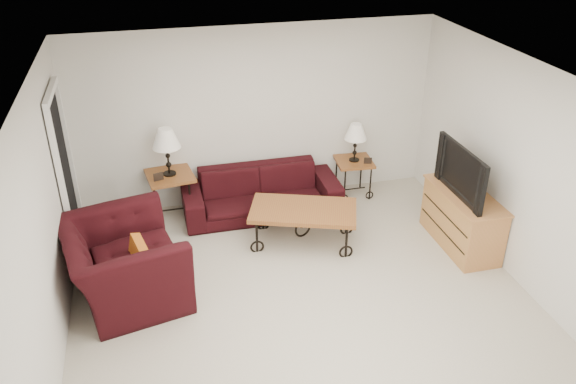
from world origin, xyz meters
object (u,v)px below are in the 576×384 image
at_px(lamp_left, 167,152).
at_px(lamp_right, 355,142).
at_px(tv_stand, 462,219).
at_px(sofa, 261,192).
at_px(side_table_right, 353,178).
at_px(coffee_table, 303,226).
at_px(backpack, 343,201).
at_px(armchair, 124,263).
at_px(side_table_left, 172,196).
at_px(television, 468,171).

relative_size(lamp_left, lamp_right, 1.17).
bearing_deg(tv_stand, sofa, 148.28).
xyz_separation_m(side_table_right, lamp_left, (-2.61, 0.00, 0.70)).
bearing_deg(coffee_table, backpack, 36.80).
height_order(coffee_table, backpack, coffee_table).
distance_m(sofa, armchair, 2.35).
height_order(coffee_table, tv_stand, tv_stand).
xyz_separation_m(side_table_right, lamp_right, (0.00, 0.00, 0.56)).
xyz_separation_m(lamp_right, backpack, (-0.33, -0.52, -0.62)).
xyz_separation_m(side_table_left, side_table_right, (2.61, 0.00, -0.05)).
relative_size(lamp_right, backpack, 1.27).
xyz_separation_m(sofa, coffee_table, (0.36, -0.88, -0.07)).
bearing_deg(side_table_right, side_table_left, 180.00).
relative_size(side_table_left, coffee_table, 0.49).
xyz_separation_m(sofa, lamp_right, (1.41, 0.18, 0.52)).
bearing_deg(side_table_left, television, -24.62).
xyz_separation_m(sofa, television, (2.26, -1.41, 0.73)).
height_order(side_table_left, side_table_right, side_table_left).
xyz_separation_m(side_table_left, tv_stand, (3.48, -1.59, 0.04)).
xyz_separation_m(armchair, backpack, (2.90, 1.12, -0.22)).
relative_size(side_table_right, tv_stand, 0.46).
distance_m(armchair, television, 4.13).
xyz_separation_m(side_table_left, backpack, (2.28, -0.52, -0.11)).
bearing_deg(tv_stand, side_table_right, 118.75).
distance_m(side_table_left, lamp_left, 0.65).
bearing_deg(armchair, backpack, -81.24).
height_order(coffee_table, television, television).
bearing_deg(lamp_left, backpack, -12.93).
bearing_deg(television, coffee_table, -105.46).
distance_m(side_table_left, tv_stand, 3.83).
bearing_deg(coffee_table, side_table_right, 45.31).
distance_m(sofa, tv_stand, 2.68).
bearing_deg(lamp_right, armchair, -153.03).
distance_m(side_table_left, side_table_right, 2.61).
height_order(side_table_right, television, television).
bearing_deg(tv_stand, television, 180.00).
xyz_separation_m(armchair, television, (4.08, 0.06, 0.60)).
bearing_deg(coffee_table, sofa, 111.99).
bearing_deg(lamp_left, sofa, -8.48).
relative_size(sofa, tv_stand, 1.77).
bearing_deg(side_table_left, side_table_right, 0.00).
distance_m(side_table_right, armchair, 3.63).
distance_m(side_table_left, armchair, 1.76).
height_order(armchair, television, television).
xyz_separation_m(television, backpack, (-1.18, 1.06, -0.82)).
distance_m(sofa, coffee_table, 0.95).
distance_m(side_table_left, backpack, 2.34).
distance_m(sofa, side_table_left, 1.22).
bearing_deg(tv_stand, armchair, -179.20).
bearing_deg(side_table_left, armchair, -110.64).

